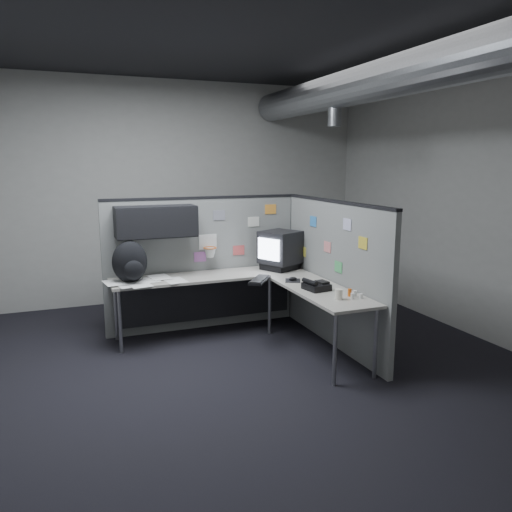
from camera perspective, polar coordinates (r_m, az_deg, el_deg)
name	(u,v)px	position (r m, az deg, el deg)	size (l,w,h in m)	color
room	(300,156)	(5.06, 5.02, 11.33)	(5.62, 5.62, 3.22)	black
partition_back	(192,250)	(6.04, -7.31, 0.68)	(2.44, 0.42, 1.63)	slate
partition_right	(333,273)	(5.64, 8.81, -1.90)	(0.07, 2.23, 1.63)	slate
desk	(238,288)	(5.73, -2.02, -3.70)	(2.31, 2.11, 0.73)	#A6A195
monitor	(280,250)	(6.14, 2.79, 0.73)	(0.56, 0.56, 0.47)	black
keyboard	(260,280)	(5.54, 0.40, -2.76)	(0.38, 0.43, 0.04)	black
mouse	(293,280)	(5.59, 4.23, -2.70)	(0.24, 0.25, 0.04)	black
phone	(316,286)	(5.22, 6.88, -3.40)	(0.25, 0.27, 0.11)	black
bottles	(354,294)	(4.99, 11.10, -4.31)	(0.12, 0.15, 0.08)	silver
cup	(339,294)	(4.89, 9.44, -4.34)	(0.07, 0.07, 0.10)	silver
papers	(145,282)	(5.64, -12.63, -2.86)	(0.91, 0.63, 0.02)	white
backpack	(130,263)	(5.61, -14.19, -0.73)	(0.43, 0.41, 0.47)	black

